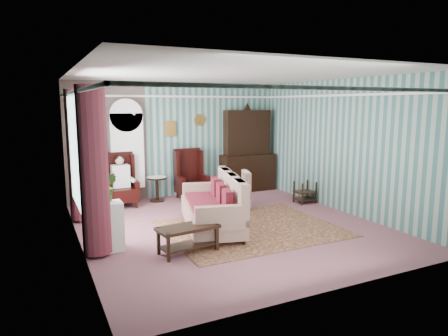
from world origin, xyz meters
name	(u,v)px	position (x,y,z in m)	size (l,w,h in m)	color
floor	(230,226)	(0.00, 0.00, 0.00)	(6.00, 6.00, 0.00)	#98585E
room_shell	(196,124)	(-0.62, 0.18, 2.01)	(5.53, 6.02, 2.91)	#3B6C69
bookcase	(127,156)	(-1.35, 2.84, 1.12)	(0.80, 0.28, 2.24)	silver
dresser_hutch	(248,148)	(1.90, 2.72, 1.18)	(1.50, 0.56, 2.36)	black
wingback_left	(121,180)	(-1.60, 2.45, 0.62)	(0.76, 0.80, 1.25)	black
wingback_right	(192,174)	(0.15, 2.45, 0.62)	(0.76, 0.80, 1.25)	black
seated_woman	(121,182)	(-1.60, 2.45, 0.59)	(0.44, 0.40, 1.18)	white
round_side_table	(157,189)	(-0.70, 2.60, 0.30)	(0.50, 0.50, 0.60)	black
nest_table	(305,192)	(2.47, 0.90, 0.27)	(0.45, 0.38, 0.54)	black
plant_stand	(105,227)	(-2.40, -0.30, 0.40)	(0.55, 0.35, 0.80)	white
rug	(251,228)	(0.30, -0.30, 0.01)	(3.20, 2.60, 0.01)	#4B1C19
sofa	(211,206)	(-0.40, -0.01, 0.45)	(2.13, 0.98, 0.91)	beige
floral_armchair	(235,188)	(0.70, 1.16, 0.47)	(0.70, 0.78, 0.94)	#BFB894
coffee_table	(188,239)	(-1.22, -0.95, 0.22)	(0.98, 0.46, 0.44)	black
potted_plant_a	(97,192)	(-2.51, -0.36, 1.01)	(0.37, 0.32, 0.41)	#184F1C
potted_plant_b	(109,187)	(-2.30, -0.20, 1.04)	(0.26, 0.21, 0.47)	#23571B
potted_plant_c	(97,192)	(-2.50, -0.29, 0.99)	(0.21, 0.21, 0.38)	#2A571B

